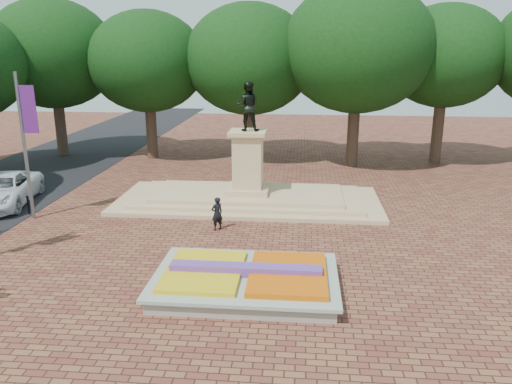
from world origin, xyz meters
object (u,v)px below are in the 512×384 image
at_px(flower_bed, 246,280).
at_px(van, 3,190).
at_px(pedestrian, 217,214).
at_px(monument, 248,187).

height_order(flower_bed, van, van).
relative_size(van, pedestrian, 3.79).
height_order(flower_bed, pedestrian, pedestrian).
height_order(monument, pedestrian, monument).
distance_m(flower_bed, van, 16.21).
xyz_separation_m(van, pedestrian, (11.88, -2.66, -0.04)).
bearing_deg(van, monument, -3.92).
xyz_separation_m(monument, van, (-12.84, -1.61, -0.06)).
distance_m(van, pedestrian, 12.18).
bearing_deg(monument, pedestrian, -102.65).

